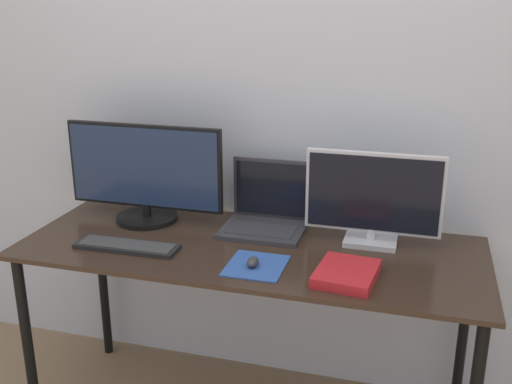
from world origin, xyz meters
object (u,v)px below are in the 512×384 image
at_px(monitor_right, 373,198).
at_px(book, 346,274).
at_px(mouse, 253,262).
at_px(laptop, 266,213).
at_px(monitor_left, 145,175).
at_px(keyboard, 127,246).

height_order(monitor_right, book, monitor_right).
bearing_deg(monitor_right, mouse, -138.74).
relative_size(laptop, book, 1.27).
height_order(monitor_left, book, monitor_left).
bearing_deg(keyboard, monitor_right, 18.74).
bearing_deg(book, laptop, 135.29).
xyz_separation_m(mouse, book, (0.32, 0.00, -0.00)).
xyz_separation_m(keyboard, mouse, (0.49, -0.03, 0.01)).
bearing_deg(book, mouse, -179.14).
xyz_separation_m(monitor_left, keyboard, (0.06, -0.29, -0.19)).
distance_m(monitor_right, book, 0.36).
bearing_deg(keyboard, laptop, 37.80).
bearing_deg(mouse, laptop, 97.88).
distance_m(laptop, book, 0.53).
distance_m(monitor_left, monitor_right, 0.92).
height_order(mouse, book, same).
height_order(monitor_right, laptop, monitor_right).
xyz_separation_m(monitor_right, laptop, (-0.42, 0.05, -0.12)).
bearing_deg(monitor_left, monitor_right, 0.01).
height_order(monitor_left, laptop, monitor_left).
distance_m(monitor_left, mouse, 0.66).
distance_m(monitor_left, keyboard, 0.35).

